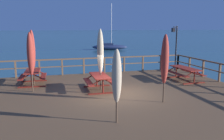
# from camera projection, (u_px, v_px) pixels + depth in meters

# --- Properties ---
(ground_plane) EXTENTS (600.00, 600.00, 0.00)m
(ground_plane) POSITION_uv_depth(u_px,v_px,m) (117.00, 108.00, 11.29)
(ground_plane) COLOR #2D5B6B
(wooden_deck) EXTENTS (13.14, 10.67, 0.71)m
(wooden_deck) POSITION_uv_depth(u_px,v_px,m) (117.00, 101.00, 11.22)
(wooden_deck) COLOR brown
(wooden_deck) RESTS_ON ground
(railing_waterside_far) EXTENTS (12.94, 0.10, 1.09)m
(railing_waterside_far) POSITION_uv_depth(u_px,v_px,m) (94.00, 63.00, 15.93)
(railing_waterside_far) COLOR brown
(railing_waterside_far) RESTS_ON wooden_deck
(picnic_table_back_right) EXTENTS (1.43, 1.86, 0.78)m
(picnic_table_back_right) POSITION_uv_depth(u_px,v_px,m) (100.00, 79.00, 11.71)
(picnic_table_back_right) COLOR maroon
(picnic_table_back_right) RESTS_ON wooden_deck
(picnic_table_mid_left) EXTENTS (1.47, 2.20, 0.78)m
(picnic_table_mid_left) POSITION_uv_depth(u_px,v_px,m) (185.00, 71.00, 13.86)
(picnic_table_mid_left) COLOR maroon
(picnic_table_mid_left) RESTS_ON wooden_deck
(picnic_table_front_right) EXTENTS (1.49, 1.83, 0.78)m
(picnic_table_front_right) POSITION_uv_depth(u_px,v_px,m) (33.00, 74.00, 12.89)
(picnic_table_front_right) COLOR maroon
(picnic_table_front_right) RESTS_ON wooden_deck
(patio_umbrella_short_back) EXTENTS (0.32, 0.32, 3.04)m
(patio_umbrella_short_back) POSITION_uv_depth(u_px,v_px,m) (100.00, 52.00, 11.46)
(patio_umbrella_short_back) COLOR #4C3828
(patio_umbrella_short_back) RESTS_ON wooden_deck
(patio_umbrella_short_front) EXTENTS (0.32, 0.32, 2.45)m
(patio_umbrella_short_front) POSITION_uv_depth(u_px,v_px,m) (117.00, 77.00, 7.51)
(patio_umbrella_short_front) COLOR #4C3828
(patio_umbrella_short_front) RESTS_ON wooden_deck
(patio_umbrella_short_mid) EXTENTS (0.32, 0.32, 2.98)m
(patio_umbrella_short_mid) POSITION_uv_depth(u_px,v_px,m) (32.00, 50.00, 12.61)
(patio_umbrella_short_mid) COLOR #4C3828
(patio_umbrella_short_mid) RESTS_ON wooden_deck
(patio_umbrella_tall_back_right) EXTENTS (0.32, 0.32, 2.88)m
(patio_umbrella_tall_back_right) POSITION_uv_depth(u_px,v_px,m) (30.00, 54.00, 11.16)
(patio_umbrella_tall_back_right) COLOR #4C3828
(patio_umbrella_tall_back_right) RESTS_ON wooden_deck
(patio_umbrella_tall_mid_right) EXTENTS (0.32, 0.32, 2.84)m
(patio_umbrella_tall_mid_right) POSITION_uv_depth(u_px,v_px,m) (165.00, 60.00, 9.56)
(patio_umbrella_tall_mid_right) COLOR #4C3828
(patio_umbrella_tall_mid_right) RESTS_ON wooden_deck
(lamp_post_hooked) EXTENTS (0.60, 0.45, 3.20)m
(lamp_post_hooked) POSITION_uv_depth(u_px,v_px,m) (175.00, 41.00, 16.60)
(lamp_post_hooked) COLOR black
(lamp_post_hooked) RESTS_ON wooden_deck
(sailboat_distant) EXTENTS (6.23, 3.15, 7.72)m
(sailboat_distant) POSITION_uv_depth(u_px,v_px,m) (110.00, 47.00, 40.38)
(sailboat_distant) COLOR navy
(sailboat_distant) RESTS_ON ground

